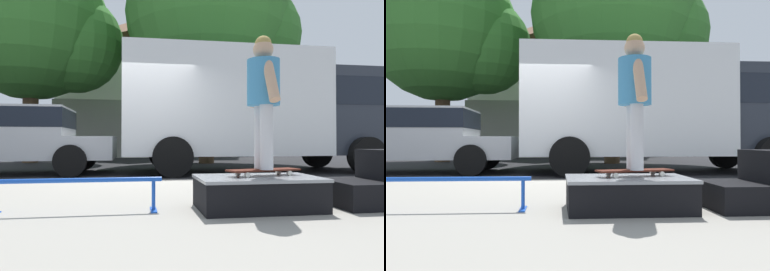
% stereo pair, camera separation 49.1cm
% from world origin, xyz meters
% --- Properties ---
extents(ground_plane, '(140.00, 140.00, 0.00)m').
position_xyz_m(ground_plane, '(0.00, 0.00, 0.00)').
color(ground_plane, black).
extents(sidewalk_slab, '(50.00, 5.00, 0.12)m').
position_xyz_m(sidewalk_slab, '(0.00, -3.00, 0.06)').
color(sidewalk_slab, gray).
rests_on(sidewalk_slab, ground).
extents(skate_box, '(1.20, 0.75, 0.32)m').
position_xyz_m(skate_box, '(1.15, -3.26, 0.29)').
color(skate_box, black).
rests_on(skate_box, sidewalk_slab).
extents(kicker_ramp, '(1.01, 0.73, 0.58)m').
position_xyz_m(kicker_ramp, '(2.56, -3.26, 0.36)').
color(kicker_ramp, black).
rests_on(kicker_ramp, sidewalk_slab).
extents(grind_rail, '(1.62, 0.28, 0.33)m').
position_xyz_m(grind_rail, '(-0.60, -3.17, 0.37)').
color(grind_rail, blue).
rests_on(grind_rail, sidewalk_slab).
extents(skateboard, '(0.81, 0.38, 0.07)m').
position_xyz_m(skateboard, '(1.24, -3.21, 0.50)').
color(skateboard, '#4C1E14').
rests_on(skateboard, skate_box).
extents(skater_kid, '(0.33, 0.70, 1.36)m').
position_xyz_m(skater_kid, '(1.24, -3.21, 1.31)').
color(skater_kid, silver).
rests_on(skater_kid, skateboard).
extents(box_truck, '(6.91, 2.63, 3.05)m').
position_xyz_m(box_truck, '(3.12, 2.20, 1.70)').
color(box_truck, white).
rests_on(box_truck, ground).
extents(pickup_truck_silver, '(5.70, 2.09, 1.61)m').
position_xyz_m(pickup_truck_silver, '(-3.24, 2.38, 0.89)').
color(pickup_truck_silver, '#B2B5BA').
rests_on(pickup_truck_silver, ground).
extents(street_tree_main, '(6.46, 5.87, 8.38)m').
position_xyz_m(street_tree_main, '(2.82, 5.86, 5.27)').
color(street_tree_main, brown).
rests_on(street_tree_main, ground).
extents(street_tree_neighbour, '(6.32, 5.75, 8.11)m').
position_xyz_m(street_tree_neighbour, '(-3.64, 7.27, 5.07)').
color(street_tree_neighbour, brown).
rests_on(street_tree_neighbour, ground).
extents(house_behind, '(9.54, 8.23, 8.40)m').
position_xyz_m(house_behind, '(0.54, 14.66, 4.24)').
color(house_behind, silver).
rests_on(house_behind, ground).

